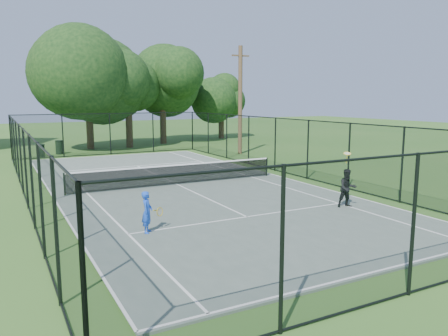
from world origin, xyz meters
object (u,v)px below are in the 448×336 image
trash_bin_left (41,150)px  utility_pole (240,100)px  trash_bin_right (59,147)px  player_black (347,188)px  player_blue (147,212)px  tennis_net (177,174)px

trash_bin_left → utility_pole: (13.21, -4.97, 3.50)m
trash_bin_right → player_black: 23.10m
trash_bin_right → player_blue: size_ratio=0.80×
player_blue → utility_pole: bearing=52.0°
trash_bin_left → player_blue: (1.11, -20.47, 0.25)m
trash_bin_left → trash_bin_right: size_ratio=0.87×
tennis_net → trash_bin_left: bearing=108.4°
trash_bin_right → player_black: size_ratio=0.50×
trash_bin_left → trash_bin_right: bearing=36.5°
trash_bin_left → player_black: 22.63m
trash_bin_right → player_black: player_black is taller
trash_bin_right → player_blue: 21.49m
utility_pole → trash_bin_right: bearing=153.2°
player_blue → tennis_net: bearing=61.4°
trash_bin_left → player_black: player_black is taller
tennis_net → player_black: (4.00, -6.93, 0.20)m
utility_pole → player_blue: bearing=-128.0°
utility_pole → trash_bin_left: bearing=159.4°
player_black → trash_bin_left: bearing=112.5°
player_blue → player_black: 7.55m
trash_bin_right → player_black: (7.28, -21.92, 0.27)m
trash_bin_right → tennis_net: bearing=-77.7°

